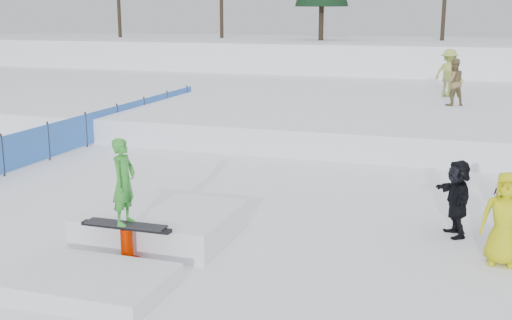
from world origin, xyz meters
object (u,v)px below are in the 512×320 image
(walker_ygreen, at_px, (449,73))
(spectator_yellow, at_px, (505,219))
(safety_fence, at_px, (86,130))
(jib_rail_feature, at_px, (143,234))
(spectator_dark, at_px, (457,198))
(walker_olive, at_px, (453,82))

(walker_ygreen, distance_m, spectator_yellow, 15.79)
(safety_fence, bearing_deg, jib_rail_feature, -51.68)
(walker_ygreen, distance_m, spectator_dark, 14.54)
(safety_fence, height_order, jib_rail_feature, jib_rail_feature)
(safety_fence, bearing_deg, spectator_dark, -23.91)
(walker_olive, height_order, jib_rail_feature, walker_olive)
(safety_fence, height_order, spectator_yellow, spectator_yellow)
(walker_ygreen, xyz_separation_m, spectator_yellow, (1.40, -15.70, -0.95))
(safety_fence, relative_size, walker_ygreen, 8.56)
(walker_olive, height_order, walker_ygreen, walker_ygreen)
(walker_olive, xyz_separation_m, walker_ygreen, (-0.23, 2.52, 0.10))
(safety_fence, relative_size, spectator_yellow, 10.22)
(walker_ygreen, relative_size, jib_rail_feature, 0.42)
(safety_fence, height_order, walker_olive, walker_olive)
(spectator_dark, bearing_deg, safety_fence, -133.87)
(walker_olive, bearing_deg, walker_ygreen, -113.17)
(safety_fence, distance_m, spectator_yellow, 13.25)
(spectator_yellow, height_order, jib_rail_feature, jib_rail_feature)
(spectator_yellow, relative_size, spectator_dark, 1.08)
(jib_rail_feature, bearing_deg, safety_fence, 128.32)
(safety_fence, distance_m, walker_olive, 12.79)
(safety_fence, xyz_separation_m, walker_olive, (10.59, 7.09, 1.09))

